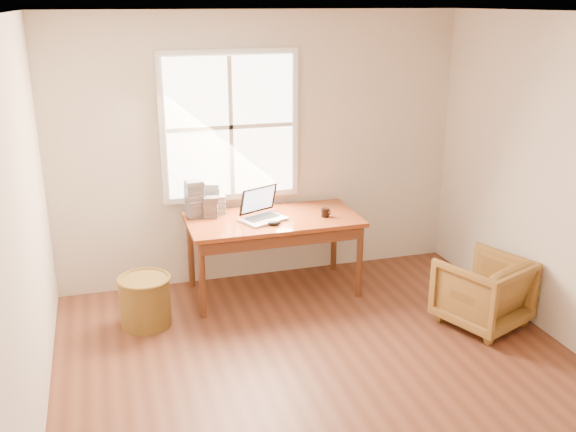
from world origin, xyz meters
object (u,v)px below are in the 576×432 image
object	(u,v)px
coffee_mug	(325,213)
cd_stack_a	(212,198)
desk	(273,220)
wicker_stool	(145,302)
laptop	(263,206)
armchair	(483,291)

from	to	relation	value
coffee_mug	cd_stack_a	xyz separation A→B (m)	(-0.99, 0.43, 0.10)
desk	cd_stack_a	xyz separation A→B (m)	(-0.51, 0.33, 0.16)
wicker_stool	laptop	world-z (taller)	laptop
laptop	cd_stack_a	world-z (taller)	same
desk	armchair	xyz separation A→B (m)	(1.55, -1.14, -0.43)
armchair	wicker_stool	bearing A→B (deg)	-37.92
wicker_stool	coffee_mug	xyz separation A→B (m)	(1.71, 0.23, 0.58)
desk	coffee_mug	bearing A→B (deg)	-12.92
laptop	cd_stack_a	size ratio (longest dim) A/B	1.40
wicker_stool	coffee_mug	size ratio (longest dim) A/B	5.17
desk	cd_stack_a	distance (m)	0.63
armchair	laptop	world-z (taller)	laptop
armchair	coffee_mug	world-z (taller)	coffee_mug
armchair	wicker_stool	size ratio (longest dim) A/B	1.56
armchair	wicker_stool	xyz separation A→B (m)	(-2.79, 0.81, -0.09)
coffee_mug	wicker_stool	bearing A→B (deg)	-155.94
desk	laptop	distance (m)	0.20
coffee_mug	laptop	bearing A→B (deg)	-169.31
armchair	wicker_stool	distance (m)	2.90
armchair	coffee_mug	size ratio (longest dim) A/B	8.05
laptop	coffee_mug	bearing A→B (deg)	-29.96
armchair	coffee_mug	bearing A→B (deg)	-65.55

